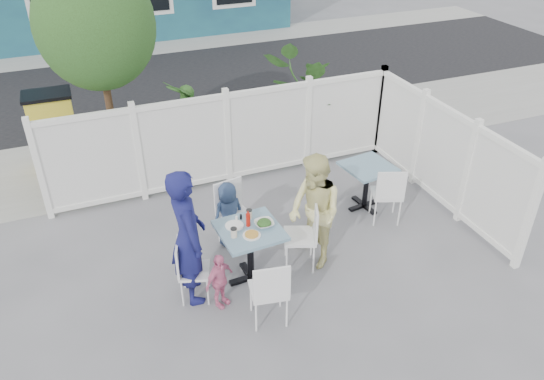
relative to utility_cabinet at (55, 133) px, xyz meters
name	(u,v)px	position (x,y,z in m)	size (l,w,h in m)	color
ground	(277,267)	(2.53, -4.00, -0.68)	(80.00, 80.00, 0.00)	slate
near_sidewalk	(202,147)	(2.53, -0.20, -0.67)	(24.00, 2.60, 0.01)	gray
street	(162,83)	(2.53, 3.50, -0.67)	(24.00, 5.00, 0.01)	black
far_sidewalk	(140,48)	(2.53, 6.60, -0.67)	(24.00, 1.60, 0.01)	gray
fence_back	(228,140)	(2.63, -1.60, 0.11)	(5.86, 0.08, 1.60)	white
fence_right	(441,157)	(5.53, -3.40, 0.11)	(0.08, 3.66, 1.60)	white
tree	(96,26)	(0.93, -0.70, 1.92)	(1.80, 1.62, 3.59)	#382316
utility_cabinet	(55,133)	(0.00, 0.00, 0.00)	(0.73, 0.52, 1.35)	gold
potted_shrub_a	(189,126)	(2.16, -0.90, 0.14)	(0.91, 0.91, 1.63)	#264419
potted_shrub_b	(313,103)	(4.47, -1.00, 0.25)	(1.66, 1.44, 1.85)	#264419
main_table	(250,241)	(2.12, -4.09, -0.05)	(0.81, 0.81, 0.81)	slate
spare_table	(367,175)	(4.38, -3.15, -0.10)	(0.79, 0.79, 0.74)	slate
chair_left	(188,266)	(1.30, -4.11, -0.18)	(0.47, 0.48, 0.85)	white
chair_right	(306,231)	(2.91, -4.08, -0.12)	(0.55, 0.56, 0.96)	white
chair_back	(233,208)	(2.17, -3.21, -0.12)	(0.51, 0.49, 0.95)	white
chair_near	(270,289)	(2.06, -4.92, -0.13)	(0.49, 0.48, 0.94)	white
chair_spare	(388,192)	(4.45, -3.64, -0.13)	(0.55, 0.54, 0.94)	white
man	(188,237)	(1.34, -4.08, 0.23)	(0.66, 0.43, 1.81)	#151753
woman	(315,212)	(3.03, -4.05, 0.13)	(0.78, 0.61, 1.61)	gold
boy	(229,214)	(2.11, -3.22, -0.19)	(0.48, 0.31, 0.97)	navy
toddler	(219,281)	(1.61, -4.40, -0.29)	(0.45, 0.19, 0.77)	pink
plate_main	(252,235)	(2.09, -4.23, 0.14)	(0.23, 0.23, 0.01)	white
plate_side	(234,226)	(1.96, -3.96, 0.14)	(0.24, 0.24, 0.02)	white
salad_bowl	(264,224)	(2.31, -4.09, 0.16)	(0.24, 0.24, 0.06)	white
coffee_cup_a	(234,233)	(1.89, -4.17, 0.19)	(0.08, 0.08, 0.11)	beige
coffee_cup_b	(249,214)	(2.19, -3.86, 0.19)	(0.08, 0.08, 0.11)	beige
ketchup_bottle	(248,220)	(2.13, -4.01, 0.22)	(0.06, 0.06, 0.18)	#B1150A
salt_shaker	(237,218)	(2.03, -3.85, 0.17)	(0.03, 0.03, 0.07)	white
pepper_shaker	(241,217)	(2.09, -3.84, 0.17)	(0.03, 0.03, 0.07)	black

